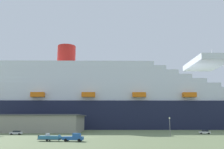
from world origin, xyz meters
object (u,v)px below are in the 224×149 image
at_px(pickup_truck, 74,138).
at_px(parked_car_silver_sedan, 16,133).
at_px(street_lamp, 170,124).
at_px(cruise_ship, 111,103).
at_px(small_boat_on_trailer, 52,138).
at_px(parked_car_white_van, 205,132).

relative_size(pickup_truck, parked_car_silver_sedan, 1.19).
distance_m(street_lamp, parked_car_silver_sedan, 59.44).
relative_size(cruise_ship, small_boat_on_trailer, 31.98).
xyz_separation_m(pickup_truck, street_lamp, (29.01, 19.64, 3.41)).
bearing_deg(street_lamp, cruise_ship, 109.51).
distance_m(cruise_ship, parked_car_white_van, 72.55).
bearing_deg(parked_car_white_van, pickup_truck, -140.14).
distance_m(cruise_ship, parked_car_silver_sedan, 75.81).
xyz_separation_m(street_lamp, parked_car_white_van, (17.14, 18.88, -3.62)).
height_order(street_lamp, parked_car_silver_sedan, street_lamp).
relative_size(pickup_truck, parked_car_white_van, 1.23).
bearing_deg(parked_car_white_van, street_lamp, -132.23).
bearing_deg(small_boat_on_trailer, parked_car_white_van, 36.08).
distance_m(street_lamp, parked_car_white_van, 25.76).
relative_size(cruise_ship, parked_car_white_van, 56.29).
bearing_deg(pickup_truck, parked_car_white_van, 39.86).
distance_m(pickup_truck, street_lamp, 35.20).
distance_m(small_boat_on_trailer, street_lamp, 40.42).
bearing_deg(street_lamp, parked_car_white_van, 47.77).
height_order(small_boat_on_trailer, parked_car_white_van, small_boat_on_trailer).
xyz_separation_m(pickup_truck, parked_car_silver_sedan, (-29.79, 27.62, -0.21)).
distance_m(cruise_ship, street_lamp, 80.12).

